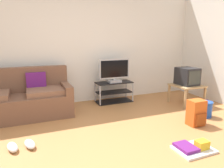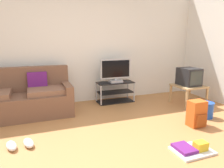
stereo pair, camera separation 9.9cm
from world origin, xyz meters
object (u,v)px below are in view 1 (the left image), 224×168
at_px(side_table, 187,87).
at_px(sneakers_pair, 21,146).
at_px(backpack, 196,113).
at_px(couch, 19,99).
at_px(flat_tv, 114,71).
at_px(cleaning_bucket, 205,109).
at_px(crt_tv, 187,76).
at_px(tv_stand, 114,92).
at_px(floor_tray, 194,148).

xyz_separation_m(side_table, sneakers_pair, (-3.40, -0.72, -0.33)).
bearing_deg(backpack, couch, 161.22).
relative_size(flat_tv, cleaning_bucket, 2.45).
xyz_separation_m(flat_tv, crt_tv, (1.44, -0.73, -0.10)).
distance_m(side_table, crt_tv, 0.25).
bearing_deg(side_table, flat_tv, 152.71).
bearing_deg(tv_stand, backpack, -66.94).
distance_m(couch, tv_stand, 2.00).
xyz_separation_m(tv_stand, cleaning_bucket, (1.20, -1.52, -0.08)).
height_order(cleaning_bucket, floor_tray, cleaning_bucket).
height_order(flat_tv, cleaning_bucket, flat_tv).
relative_size(crt_tv, sneakers_pair, 1.12).
relative_size(tv_stand, crt_tv, 1.89).
height_order(couch, floor_tray, couch).
relative_size(couch, flat_tv, 2.61).
relative_size(flat_tv, backpack, 1.64).
distance_m(tv_stand, crt_tv, 1.67).
relative_size(tv_stand, cleaning_bucket, 2.85).
bearing_deg(floor_tray, side_table, 50.71).
xyz_separation_m(tv_stand, backpack, (0.75, -1.76, -0.02)).
xyz_separation_m(backpack, floor_tray, (-0.64, -0.63, -0.17)).
height_order(backpack, floor_tray, backpack).
relative_size(side_table, cleaning_bucket, 2.03).
height_order(crt_tv, floor_tray, crt_tv).
height_order(side_table, floor_tray, side_table).
relative_size(side_table, sneakers_pair, 1.51).
xyz_separation_m(tv_stand, crt_tv, (1.44, -0.75, 0.39)).
bearing_deg(sneakers_pair, backpack, -5.81).
distance_m(cleaning_bucket, floor_tray, 1.40).
distance_m(tv_stand, flat_tv, 0.49).
bearing_deg(tv_stand, sneakers_pair, -142.86).
bearing_deg(couch, crt_tv, -9.25).
distance_m(flat_tv, floor_tray, 2.47).
bearing_deg(cleaning_bucket, floor_tray, -141.60).
bearing_deg(tv_stand, crt_tv, -27.48).
bearing_deg(tv_stand, side_table, -27.99).
height_order(crt_tv, sneakers_pair, crt_tv).
bearing_deg(crt_tv, side_table, -90.00).
bearing_deg(couch, tv_stand, 5.44).
xyz_separation_m(crt_tv, backpack, (-0.69, -1.01, -0.41)).
height_order(tv_stand, sneakers_pair, tv_stand).
bearing_deg(crt_tv, sneakers_pair, -167.76).
relative_size(side_table, backpack, 1.36).
xyz_separation_m(side_table, crt_tv, (0.00, 0.02, 0.25)).
bearing_deg(side_table, backpack, -124.62).
distance_m(side_table, floor_tray, 2.13).
height_order(flat_tv, sneakers_pair, flat_tv).
bearing_deg(floor_tray, couch, 133.61).
xyz_separation_m(cleaning_bucket, floor_tray, (-1.09, -0.87, -0.12)).
height_order(side_table, sneakers_pair, side_table).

